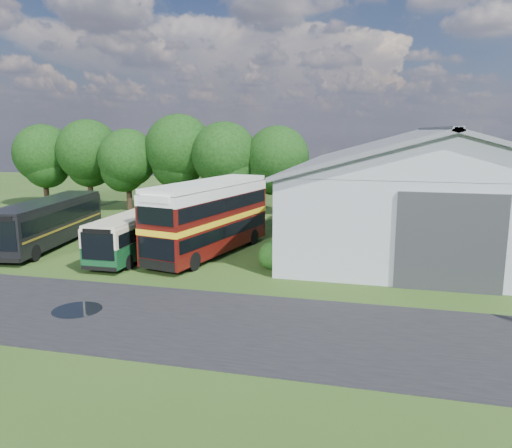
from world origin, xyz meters
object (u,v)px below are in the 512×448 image
(bus_green_single, at_px, (139,232))
(bus_maroon_double, at_px, (209,218))
(bus_dark_single, at_px, (49,222))
(storage_shed, at_px, (430,184))

(bus_green_single, bearing_deg, bus_maroon_double, 14.22)
(bus_green_single, relative_size, bus_dark_single, 0.84)
(storage_shed, bearing_deg, bus_green_single, -154.46)
(storage_shed, xyz_separation_m, bus_maroon_double, (-14.13, -7.69, -1.78))
(storage_shed, xyz_separation_m, bus_green_single, (-18.56, -8.87, -2.69))
(storage_shed, distance_m, bus_dark_single, 27.18)
(bus_maroon_double, bearing_deg, storage_shed, 41.16)
(bus_green_single, bearing_deg, storage_shed, 24.81)
(storage_shed, distance_m, bus_maroon_double, 16.18)
(bus_maroon_double, bearing_deg, bus_dark_single, -165.09)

